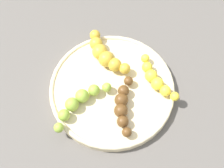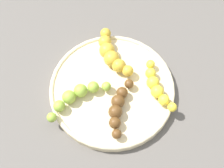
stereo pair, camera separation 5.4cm
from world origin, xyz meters
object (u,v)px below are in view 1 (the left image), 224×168
Objects in this scene: banana_overripe at (123,105)px; banana_yellow at (156,79)px; fruit_bowl at (112,89)px; banana_green at (79,102)px; banana_spotted at (105,54)px.

banana_yellow is at bearing -136.36° from banana_overripe.
fruit_bowl is 0.10m from banana_yellow.
banana_green is at bearing 59.85° from fruit_bowl.
fruit_bowl is at bearing -23.04° from banana_yellow.
banana_green is 1.19× the size of banana_overripe.
banana_spotted is at bearing -68.15° from banana_green.
fruit_bowl is at bearing 64.67° from banana_spotted.
banana_overripe is at bearing 70.26° from banana_spotted.
banana_green is 0.09m from banana_overripe.
banana_overripe is (-0.04, 0.03, 0.02)m from fruit_bowl.
banana_spotted is (0.05, -0.06, 0.03)m from fruit_bowl.
banana_spotted is 0.13m from banana_overripe.
banana_yellow is at bearing 114.24° from banana_spotted.
fruit_bowl is 2.25× the size of banana_overripe.
banana_green is at bearing -13.38° from banana_yellow.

